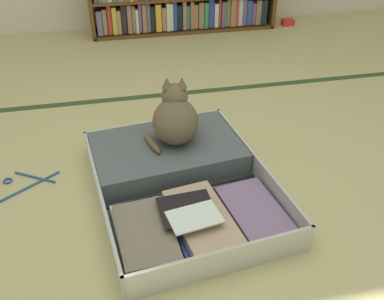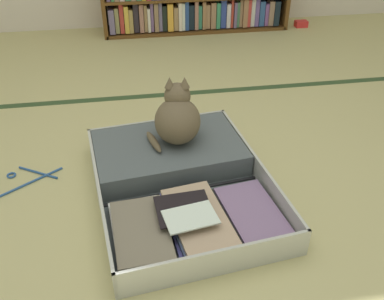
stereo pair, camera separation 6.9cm
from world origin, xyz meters
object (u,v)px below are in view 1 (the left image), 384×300
at_px(open_suitcase, 176,176).
at_px(black_cat, 175,118).
at_px(clothes_hanger, 15,188).
at_px(small_red_pouch, 288,22).

xyz_separation_m(open_suitcase, black_cat, (0.03, 0.19, 0.18)).
bearing_deg(black_cat, open_suitcase, -100.18).
distance_m(open_suitcase, clothes_hanger, 0.68).
height_order(open_suitcase, black_cat, black_cat).
height_order(black_cat, small_red_pouch, black_cat).
bearing_deg(small_red_pouch, open_suitcase, -124.17).
bearing_deg(clothes_hanger, black_cat, 5.28).
xyz_separation_m(black_cat, clothes_hanger, (-0.71, -0.07, -0.22)).
relative_size(clothes_hanger, small_red_pouch, 3.20).
bearing_deg(open_suitcase, small_red_pouch, 55.83).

